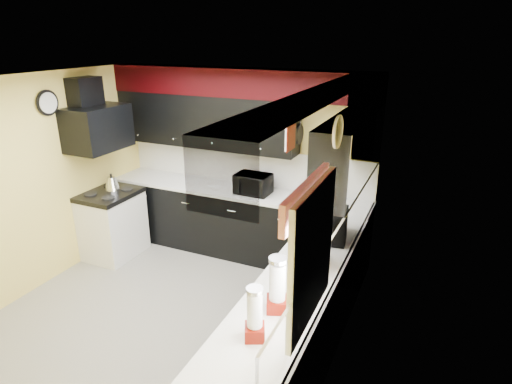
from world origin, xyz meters
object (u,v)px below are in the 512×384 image
toaster_oven (253,184)px  microwave (330,225)px  knife_block (315,192)px  kettle (112,183)px  utensil_crock (315,195)px

toaster_oven → microwave: microwave is taller
knife_block → kettle: 2.72m
toaster_oven → kettle: toaster_oven is taller
knife_block → kettle: knife_block is taller
toaster_oven → utensil_crock: size_ratio=3.16×
toaster_oven → microwave: (1.25, -0.84, 0.01)m
utensil_crock → kettle: size_ratio=0.73×
toaster_oven → kettle: (-1.82, -0.59, -0.06)m
microwave → kettle: (-3.07, 0.25, -0.07)m
toaster_oven → knife_block: size_ratio=1.98×
knife_block → kettle: bearing=-176.1°
utensil_crock → toaster_oven: bearing=-173.2°
toaster_oven → knife_block: bearing=7.1°
microwave → utensil_crock: size_ratio=3.51×
microwave → kettle: microwave is taller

